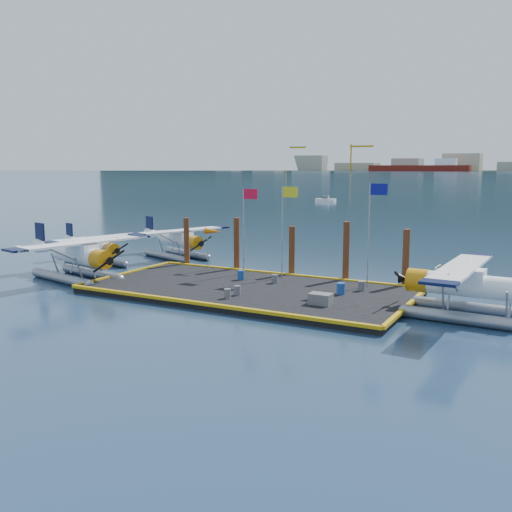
{
  "coord_description": "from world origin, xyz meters",
  "views": [
    {
      "loc": [
        17.05,
        -30.76,
        7.97
      ],
      "look_at": [
        -0.55,
        2.0,
        2.08
      ],
      "focal_mm": 40.0,
      "sensor_mm": 36.0,
      "label": 1
    }
  ],
  "objects_px": {
    "piling_0": "(187,243)",
    "piling_2": "(292,253)",
    "drum_4": "(361,286)",
    "flagpole_red": "(246,218)",
    "seaplane_c": "(179,242)",
    "drum_1": "(237,290)",
    "seaplane_b": "(97,249)",
    "piling_4": "(406,260)",
    "drum_2": "(341,289)",
    "drum_5": "(275,279)",
    "piling_1": "(237,246)",
    "seaplane_d": "(468,289)",
    "windsock": "(213,232)",
    "flagpole_yellow": "(285,218)",
    "seaplane_a": "(79,258)",
    "crate": "(321,299)",
    "piling_3": "(346,254)",
    "flagpole_blue": "(372,219)",
    "drum_3": "(227,294)",
    "drum_0": "(241,275)"
  },
  "relations": [
    {
      "from": "drum_5",
      "to": "piling_0",
      "type": "bearing_deg",
      "value": 159.86
    },
    {
      "from": "seaplane_a",
      "to": "windsock",
      "type": "relative_size",
      "value": 3.39
    },
    {
      "from": "drum_4",
      "to": "flagpole_red",
      "type": "bearing_deg",
      "value": 170.98
    },
    {
      "from": "drum_4",
      "to": "piling_1",
      "type": "height_order",
      "value": "piling_1"
    },
    {
      "from": "drum_1",
      "to": "piling_4",
      "type": "height_order",
      "value": "piling_4"
    },
    {
      "from": "piling_3",
      "to": "piling_0",
      "type": "bearing_deg",
      "value": 180.0
    },
    {
      "from": "drum_1",
      "to": "drum_5",
      "type": "xyz_separation_m",
      "value": [
        0.39,
        4.2,
        -0.0
      ]
    },
    {
      "from": "seaplane_d",
      "to": "drum_4",
      "type": "relative_size",
      "value": 17.58
    },
    {
      "from": "flagpole_yellow",
      "to": "piling_1",
      "type": "relative_size",
      "value": 1.48
    },
    {
      "from": "seaplane_c",
      "to": "drum_1",
      "type": "relative_size",
      "value": 16.61
    },
    {
      "from": "seaplane_c",
      "to": "piling_3",
      "type": "height_order",
      "value": "piling_3"
    },
    {
      "from": "flagpole_yellow",
      "to": "piling_3",
      "type": "xyz_separation_m",
      "value": [
        3.8,
        1.6,
        -2.36
      ]
    },
    {
      "from": "seaplane_d",
      "to": "piling_0",
      "type": "xyz_separation_m",
      "value": [
        -21.56,
        5.31,
        0.38
      ]
    },
    {
      "from": "drum_1",
      "to": "piling_1",
      "type": "distance_m",
      "value": 8.96
    },
    {
      "from": "flagpole_blue",
      "to": "piling_1",
      "type": "relative_size",
      "value": 1.55
    },
    {
      "from": "seaplane_c",
      "to": "piling_4",
      "type": "height_order",
      "value": "piling_4"
    },
    {
      "from": "piling_0",
      "to": "piling_2",
      "type": "distance_m",
      "value": 9.0
    },
    {
      "from": "seaplane_a",
      "to": "piling_0",
      "type": "xyz_separation_m",
      "value": [
        3.82,
        7.51,
        0.37
      ]
    },
    {
      "from": "seaplane_a",
      "to": "seaplane_c",
      "type": "relative_size",
      "value": 1.13
    },
    {
      "from": "piling_3",
      "to": "seaplane_b",
      "type": "bearing_deg",
      "value": -173.46
    },
    {
      "from": "seaplane_c",
      "to": "crate",
      "type": "bearing_deg",
      "value": 77.82
    },
    {
      "from": "drum_2",
      "to": "flagpole_red",
      "type": "relative_size",
      "value": 0.11
    },
    {
      "from": "drum_0",
      "to": "flagpole_blue",
      "type": "xyz_separation_m",
      "value": [
        8.33,
        1.93,
        3.97
      ]
    },
    {
      "from": "drum_5",
      "to": "crate",
      "type": "distance_m",
      "value": 6.25
    },
    {
      "from": "crate",
      "to": "seaplane_d",
      "type": "bearing_deg",
      "value": 16.01
    },
    {
      "from": "piling_0",
      "to": "piling_4",
      "type": "relative_size",
      "value": 1.0
    },
    {
      "from": "seaplane_b",
      "to": "drum_3",
      "type": "bearing_deg",
      "value": 85.25
    },
    {
      "from": "seaplane_a",
      "to": "flagpole_blue",
      "type": "distance_m",
      "value": 20.15
    },
    {
      "from": "seaplane_b",
      "to": "drum_5",
      "type": "relative_size",
      "value": 15.66
    },
    {
      "from": "drum_1",
      "to": "windsock",
      "type": "xyz_separation_m",
      "value": [
        -5.5,
        6.04,
        2.55
      ]
    },
    {
      "from": "seaplane_c",
      "to": "piling_2",
      "type": "xyz_separation_m",
      "value": [
        12.49,
        -3.75,
        0.43
      ]
    },
    {
      "from": "flagpole_red",
      "to": "windsock",
      "type": "distance_m",
      "value": 2.97
    },
    {
      "from": "drum_2",
      "to": "piling_0",
      "type": "distance_m",
      "value": 15.05
    },
    {
      "from": "drum_2",
      "to": "windsock",
      "type": "height_order",
      "value": "windsock"
    },
    {
      "from": "flagpole_yellow",
      "to": "flagpole_red",
      "type": "bearing_deg",
      "value": 180.0
    },
    {
      "from": "seaplane_b",
      "to": "piling_4",
      "type": "height_order",
      "value": "piling_4"
    },
    {
      "from": "seaplane_b",
      "to": "drum_0",
      "type": "distance_m",
      "value": 14.13
    },
    {
      "from": "windsock",
      "to": "flagpole_blue",
      "type": "bearing_deg",
      "value": -0.0
    },
    {
      "from": "drum_4",
      "to": "drum_5",
      "type": "distance_m",
      "value": 5.73
    },
    {
      "from": "drum_4",
      "to": "drum_3",
      "type": "bearing_deg",
      "value": -137.82
    },
    {
      "from": "drum_5",
      "to": "flagpole_blue",
      "type": "xyz_separation_m",
      "value": [
        5.84,
        1.83,
        4.0
      ]
    },
    {
      "from": "seaplane_d",
      "to": "seaplane_c",
      "type": "bearing_deg",
      "value": 72.77
    },
    {
      "from": "seaplane_c",
      "to": "drum_4",
      "type": "distance_m",
      "value": 19.76
    },
    {
      "from": "drum_5",
      "to": "piling_3",
      "type": "height_order",
      "value": "piling_3"
    },
    {
      "from": "drum_1",
      "to": "flagpole_yellow",
      "type": "distance_m",
      "value": 7.15
    },
    {
      "from": "drum_4",
      "to": "piling_2",
      "type": "xyz_separation_m",
      "value": [
        -6.07,
        3.01,
        1.2
      ]
    },
    {
      "from": "drum_2",
      "to": "drum_5",
      "type": "bearing_deg",
      "value": 167.41
    },
    {
      "from": "crate",
      "to": "piling_4",
      "type": "xyz_separation_m",
      "value": [
        2.83,
        7.43,
        1.29
      ]
    },
    {
      "from": "flagpole_blue",
      "to": "windsock",
      "type": "height_order",
      "value": "flagpole_blue"
    },
    {
      "from": "piling_0",
      "to": "seaplane_d",
      "type": "bearing_deg",
      "value": -13.83
    }
  ]
}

